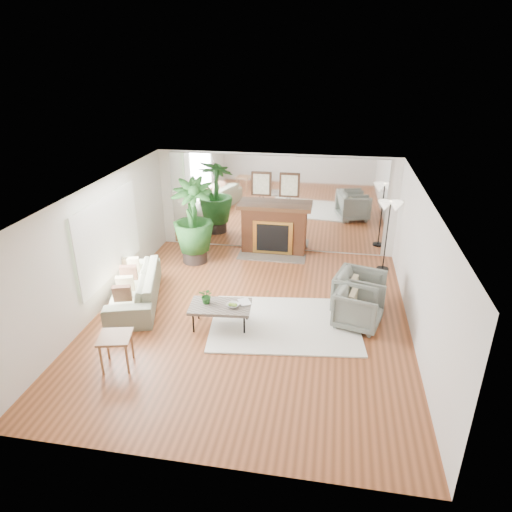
% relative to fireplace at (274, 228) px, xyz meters
% --- Properties ---
extents(ground, '(7.00, 7.00, 0.00)m').
position_rel_fireplace_xyz_m(ground, '(0.00, -3.26, -0.66)').
color(ground, brown).
rests_on(ground, ground).
extents(wall_left, '(0.02, 7.00, 2.50)m').
position_rel_fireplace_xyz_m(wall_left, '(-2.99, -3.26, 0.59)').
color(wall_left, silver).
rests_on(wall_left, ground).
extents(wall_right, '(0.02, 7.00, 2.50)m').
position_rel_fireplace_xyz_m(wall_right, '(2.99, -3.26, 0.59)').
color(wall_right, silver).
rests_on(wall_right, ground).
extents(wall_back, '(6.00, 0.02, 2.50)m').
position_rel_fireplace_xyz_m(wall_back, '(0.00, 0.23, 0.59)').
color(wall_back, silver).
rests_on(wall_back, ground).
extents(mirror_panel, '(5.40, 0.04, 2.40)m').
position_rel_fireplace_xyz_m(mirror_panel, '(0.00, 0.21, 0.59)').
color(mirror_panel, silver).
rests_on(mirror_panel, wall_back).
extents(window_panel, '(0.04, 2.40, 1.50)m').
position_rel_fireplace_xyz_m(window_panel, '(-2.96, -2.86, 0.69)').
color(window_panel, '#B2E09E').
rests_on(window_panel, wall_left).
extents(fireplace, '(1.85, 0.83, 2.05)m').
position_rel_fireplace_xyz_m(fireplace, '(0.00, 0.00, 0.00)').
color(fireplace, brown).
rests_on(fireplace, ground).
extents(area_rug, '(3.00, 2.31, 0.03)m').
position_rel_fireplace_xyz_m(area_rug, '(0.69, -3.36, -0.64)').
color(area_rug, white).
rests_on(area_rug, ground).
extents(coffee_table, '(1.18, 0.76, 0.45)m').
position_rel_fireplace_xyz_m(coffee_table, '(-0.50, -3.63, -0.25)').
color(coffee_table, '#665B51').
rests_on(coffee_table, ground).
extents(sofa, '(1.51, 2.45, 0.67)m').
position_rel_fireplace_xyz_m(sofa, '(-2.45, -3.04, -0.32)').
color(sofa, slate).
rests_on(sofa, ground).
extents(armchair_back, '(1.11, 1.09, 0.82)m').
position_rel_fireplace_xyz_m(armchair_back, '(2.06, -2.60, -0.25)').
color(armchair_back, slate).
rests_on(armchair_back, ground).
extents(armchair_front, '(1.02, 1.01, 0.76)m').
position_rel_fireplace_xyz_m(armchair_front, '(2.04, -3.14, -0.28)').
color(armchair_front, slate).
rests_on(armchair_front, ground).
extents(side_table, '(0.61, 0.61, 0.58)m').
position_rel_fireplace_xyz_m(side_table, '(-1.86, -5.07, -0.18)').
color(side_table, brown).
rests_on(side_table, ground).
extents(potted_ficus, '(1.13, 1.13, 2.07)m').
position_rel_fireplace_xyz_m(potted_ficus, '(-1.83, -0.87, 0.44)').
color(potted_ficus, black).
rests_on(potted_ficus, ground).
extents(floor_lamp, '(0.55, 0.31, 1.69)m').
position_rel_fireplace_xyz_m(floor_lamp, '(2.70, -0.59, 0.79)').
color(floor_lamp, black).
rests_on(floor_lamp, ground).
extents(tabletop_plant, '(0.33, 0.30, 0.30)m').
position_rel_fireplace_xyz_m(tabletop_plant, '(-0.76, -3.59, -0.06)').
color(tabletop_plant, '#285E22').
rests_on(tabletop_plant, coffee_table).
extents(fruit_bowl, '(0.30, 0.30, 0.06)m').
position_rel_fireplace_xyz_m(fruit_bowl, '(-0.25, -3.63, -0.18)').
color(fruit_bowl, brown).
rests_on(fruit_bowl, coffee_table).
extents(book, '(0.31, 0.34, 0.02)m').
position_rel_fireplace_xyz_m(book, '(-0.16, -3.50, -0.20)').
color(book, brown).
rests_on(book, coffee_table).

